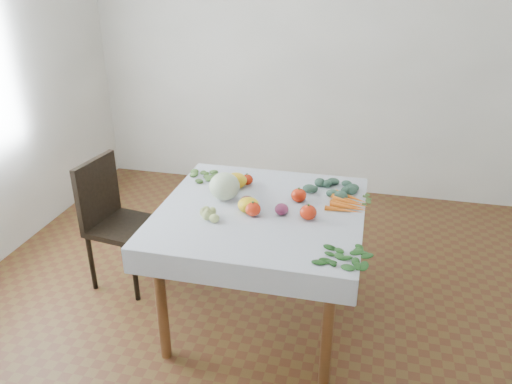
% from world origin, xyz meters
% --- Properties ---
extents(ground, '(4.00, 4.00, 0.00)m').
position_xyz_m(ground, '(0.00, 0.00, 0.00)').
color(ground, brown).
extents(back_wall, '(4.00, 0.04, 2.70)m').
position_xyz_m(back_wall, '(0.00, 2.00, 1.35)').
color(back_wall, white).
rests_on(back_wall, ground).
extents(table, '(1.00, 1.00, 0.75)m').
position_xyz_m(table, '(0.00, 0.00, 0.65)').
color(table, brown).
rests_on(table, ground).
extents(tablecloth, '(1.12, 1.12, 0.01)m').
position_xyz_m(tablecloth, '(0.00, 0.00, 0.75)').
color(tablecloth, white).
rests_on(tablecloth, table).
extents(chair, '(0.44, 0.44, 0.87)m').
position_xyz_m(chair, '(-1.04, 0.19, 0.50)').
color(chair, black).
rests_on(chair, ground).
extents(cabbage, '(0.21, 0.21, 0.16)m').
position_xyz_m(cabbage, '(-0.23, 0.08, 0.84)').
color(cabbage, '#E1F4CC').
rests_on(cabbage, tablecloth).
extents(tomato_a, '(0.09, 0.09, 0.06)m').
position_xyz_m(tomato_a, '(-0.16, 0.30, 0.79)').
color(tomato_a, red).
rests_on(tomato_a, tablecloth).
extents(tomato_b, '(0.10, 0.10, 0.08)m').
position_xyz_m(tomato_b, '(0.19, 0.14, 0.79)').
color(tomato_b, red).
rests_on(tomato_b, tablecloth).
extents(tomato_c, '(0.11, 0.11, 0.08)m').
position_xyz_m(tomato_c, '(-0.03, -0.09, 0.79)').
color(tomato_c, red).
rests_on(tomato_c, tablecloth).
extents(tomato_d, '(0.12, 0.12, 0.08)m').
position_xyz_m(tomato_d, '(0.27, -0.06, 0.80)').
color(tomato_d, red).
rests_on(tomato_d, tablecloth).
extents(heirloom_back, '(0.17, 0.17, 0.09)m').
position_xyz_m(heirloom_back, '(-0.21, 0.24, 0.80)').
color(heirloom_back, yellow).
rests_on(heirloom_back, tablecloth).
extents(heirloom_front, '(0.15, 0.15, 0.08)m').
position_xyz_m(heirloom_front, '(-0.06, -0.05, 0.80)').
color(heirloom_front, yellow).
rests_on(heirloom_front, tablecloth).
extents(onion_a, '(0.08, 0.08, 0.06)m').
position_xyz_m(onion_a, '(0.12, -0.04, 0.79)').
color(onion_a, '#601B3A').
rests_on(onion_a, tablecloth).
extents(onion_b, '(0.10, 0.10, 0.08)m').
position_xyz_m(onion_b, '(-0.07, -0.02, 0.80)').
color(onion_b, '#601B3A').
rests_on(onion_b, tablecloth).
extents(tomatillo_cluster, '(0.13, 0.12, 0.04)m').
position_xyz_m(tomatillo_cluster, '(-0.22, -0.17, 0.78)').
color(tomatillo_cluster, '#AFBC6C').
rests_on(tomatillo_cluster, tablecloth).
extents(carrot_bunch, '(0.21, 0.25, 0.03)m').
position_xyz_m(carrot_bunch, '(0.47, 0.15, 0.77)').
color(carrot_bunch, orange).
rests_on(carrot_bunch, tablecloth).
extents(kale_bunch, '(0.31, 0.26, 0.04)m').
position_xyz_m(kale_bunch, '(0.35, 0.33, 0.78)').
color(kale_bunch, '#365946').
rests_on(kale_bunch, tablecloth).
extents(basil_bunch, '(0.28, 0.20, 0.01)m').
position_xyz_m(basil_bunch, '(0.48, -0.39, 0.76)').
color(basil_bunch, '#21591B').
rests_on(basil_bunch, tablecloth).
extents(dill_bunch, '(0.20, 0.18, 0.02)m').
position_xyz_m(dill_bunch, '(-0.44, 0.33, 0.77)').
color(dill_bunch, '#517C38').
rests_on(dill_bunch, tablecloth).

